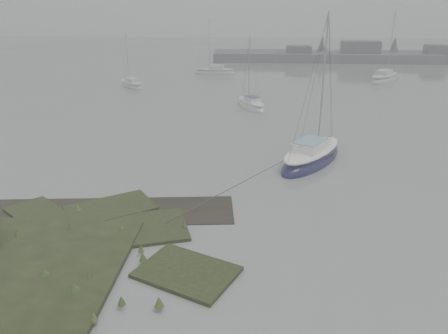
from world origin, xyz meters
TOP-DOWN VIEW (x-y plane):
  - ground at (0.00, 30.00)m, footprint 160.00×160.00m
  - far_shoreline at (26.84, 61.90)m, footprint 60.00×8.00m
  - sailboat_main at (6.52, 11.99)m, footprint 5.50×7.03m
  - sailboat_white at (2.56, 26.73)m, footprint 3.58×5.25m
  - sailboat_far_a at (-11.63, 36.37)m, footprint 4.20×4.67m
  - sailboat_far_b at (19.11, 42.42)m, footprint 5.60×6.43m
  - sailboat_far_c at (-2.67, 46.49)m, footprint 5.61×1.91m

SIDE VIEW (x-z plane):
  - ground at x=0.00m, z-range 0.00..0.00m
  - sailboat_far_a at x=-11.63m, z-range -3.14..3.56m
  - sailboat_white at x=2.56m, z-range -3.32..3.76m
  - sailboat_far_c at x=-2.67m, z-range -3.70..4.19m
  - sailboat_far_b at x=19.11m, z-range -4.28..4.84m
  - sailboat_main at x=6.52m, z-range -4.54..5.14m
  - far_shoreline at x=26.84m, z-range -1.22..2.93m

